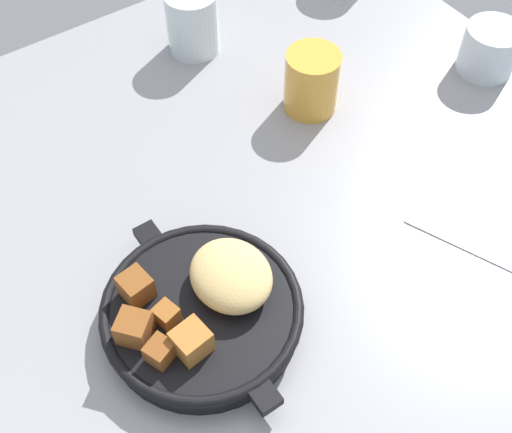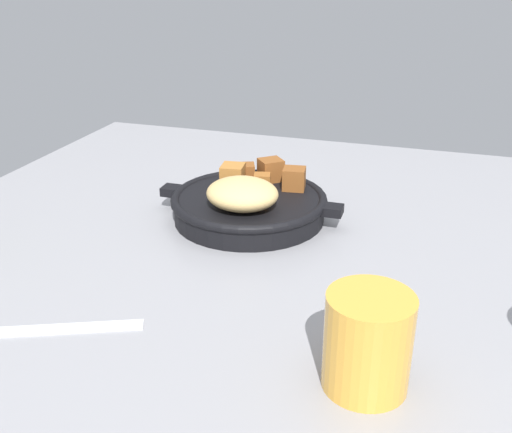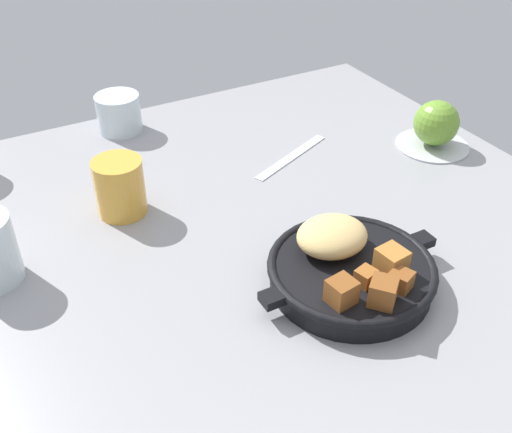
{
  "view_description": "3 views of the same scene",
  "coord_description": "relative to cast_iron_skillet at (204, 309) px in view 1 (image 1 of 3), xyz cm",
  "views": [
    {
      "loc": [
        34.89,
        -24.59,
        61.83
      ],
      "look_at": [
        0.61,
        -0.97,
        6.38
      ],
      "focal_mm": 46.23,
      "sensor_mm": 36.0,
      "label": 1
    },
    {
      "loc": [
        -17.98,
        58.32,
        32.63
      ],
      "look_at": [
        0.3,
        0.94,
        5.84
      ],
      "focal_mm": 41.46,
      "sensor_mm": 36.0,
      "label": 2
    },
    {
      "loc": [
        -32.58,
        -54.55,
        50.93
      ],
      "look_at": [
        -1.41,
        2.08,
        4.65
      ],
      "focal_mm": 42.49,
      "sensor_mm": 36.0,
      "label": 3
    }
  ],
  "objects": [
    {
      "name": "water_glass_short",
      "position": [
        -11.59,
        53.41,
        0.83
      ],
      "size": [
        7.82,
        7.82,
        6.71
      ],
      "primitive_type": "cylinder",
      "color": "silver",
      "rests_on": "ground_plane"
    },
    {
      "name": "butter_knife",
      "position": [
        10.25,
        30.19,
        -2.35
      ],
      "size": [
        17.3,
        8.64,
        0.36
      ],
      "primitive_type": "cube",
      "rotation": [
        0.0,
        0.0,
        0.41
      ],
      "color": "silver",
      "rests_on": "ground_plane"
    },
    {
      "name": "cast_iron_skillet",
      "position": [
        0.0,
        0.0,
        0.0
      ],
      "size": [
        25.09,
        20.83,
        7.09
      ],
      "color": "black",
      "rests_on": "ground_plane"
    },
    {
      "name": "water_glass_tall",
      "position": [
        -38.57,
        22.25,
        2.0
      ],
      "size": [
        7.42,
        7.42,
        9.05
      ],
      "primitive_type": "cylinder",
      "color": "silver",
      "rests_on": "ground_plane"
    },
    {
      "name": "juice_glass_amber",
      "position": [
        -19.53,
        28.66,
        1.67
      ],
      "size": [
        7.14,
        7.14,
        8.39
      ],
      "primitive_type": "cylinder",
      "color": "gold",
      "rests_on": "ground_plane"
    },
    {
      "name": "ground_plane",
      "position": [
        -4.89,
        10.36,
        -3.73
      ],
      "size": [
        95.78,
        99.22,
        2.4
      ],
      "primitive_type": "cube",
      "color": "gray"
    }
  ]
}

